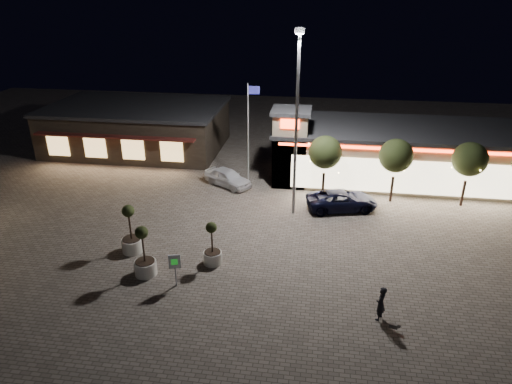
# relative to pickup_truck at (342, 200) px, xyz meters

# --- Properties ---
(ground) EXTENTS (90.00, 90.00, 0.00)m
(ground) POSITION_rel_pickup_truck_xyz_m (-5.37, -9.12, -0.69)
(ground) COLOR slate
(ground) RESTS_ON ground
(retail_building) EXTENTS (20.40, 8.40, 6.10)m
(retail_building) POSITION_rel_pickup_truck_xyz_m (4.13, 6.70, 1.52)
(retail_building) COLOR gray
(retail_building) RESTS_ON ground
(restaurant_building) EXTENTS (16.40, 11.00, 4.30)m
(restaurant_building) POSITION_rel_pickup_truck_xyz_m (-19.37, 10.86, 1.46)
(restaurant_building) COLOR #382D23
(restaurant_building) RESTS_ON ground
(floodlight_pole) EXTENTS (0.60, 0.40, 12.38)m
(floodlight_pole) POSITION_rel_pickup_truck_xyz_m (-3.37, -1.12, 6.32)
(floodlight_pole) COLOR gray
(floodlight_pole) RESTS_ON ground
(flagpole) EXTENTS (0.95, 0.10, 8.00)m
(flagpole) POSITION_rel_pickup_truck_xyz_m (-7.28, 3.88, 4.05)
(flagpole) COLOR white
(flagpole) RESTS_ON ground
(string_tree_a) EXTENTS (2.42, 2.42, 4.79)m
(string_tree_a) POSITION_rel_pickup_truck_xyz_m (-1.37, 1.88, 2.87)
(string_tree_a) COLOR #332319
(string_tree_a) RESTS_ON ground
(string_tree_b) EXTENTS (2.42, 2.42, 4.79)m
(string_tree_b) POSITION_rel_pickup_truck_xyz_m (3.63, 1.88, 2.87)
(string_tree_b) COLOR #332319
(string_tree_b) RESTS_ON ground
(string_tree_c) EXTENTS (2.42, 2.42, 4.79)m
(string_tree_c) POSITION_rel_pickup_truck_xyz_m (8.63, 1.88, 2.87)
(string_tree_c) COLOR #332319
(string_tree_c) RESTS_ON ground
(pickup_truck) EXTENTS (5.41, 3.46, 1.39)m
(pickup_truck) POSITION_rel_pickup_truck_xyz_m (0.00, 0.00, 0.00)
(pickup_truck) COLOR black
(pickup_truck) RESTS_ON ground
(white_sedan) EXTENTS (4.39, 3.63, 1.41)m
(white_sedan) POSITION_rel_pickup_truck_xyz_m (-8.91, 2.96, 0.01)
(white_sedan) COLOR white
(white_sedan) RESTS_ON ground
(pedestrian) EXTENTS (0.67, 0.78, 1.79)m
(pedestrian) POSITION_rel_pickup_truck_xyz_m (1.51, -11.73, 0.20)
(pedestrian) COLOR black
(pedestrian) RESTS_ON ground
(dog) EXTENTS (0.52, 0.27, 0.28)m
(dog) POSITION_rel_pickup_truck_xyz_m (2.16, -12.50, -0.42)
(dog) COLOR #59514C
(dog) RESTS_ON ground
(planter_left) EXTENTS (1.25, 1.25, 3.08)m
(planter_left) POSITION_rel_pickup_truck_xyz_m (-12.54, -7.62, 0.26)
(planter_left) COLOR silver
(planter_left) RESTS_ON ground
(planter_mid) EXTENTS (1.22, 1.22, 2.99)m
(planter_mid) POSITION_rel_pickup_truck_xyz_m (-10.89, -9.80, 0.23)
(planter_mid) COLOR silver
(planter_mid) RESTS_ON ground
(planter_right) EXTENTS (1.08, 1.08, 2.65)m
(planter_right) POSITION_rel_pickup_truck_xyz_m (-7.49, -8.17, 0.12)
(planter_right) COLOR silver
(planter_right) RESTS_ON ground
(valet_sign) EXTENTS (0.62, 0.22, 1.89)m
(valet_sign) POSITION_rel_pickup_truck_xyz_m (-8.91, -10.57, 0.63)
(valet_sign) COLOR gray
(valet_sign) RESTS_ON ground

